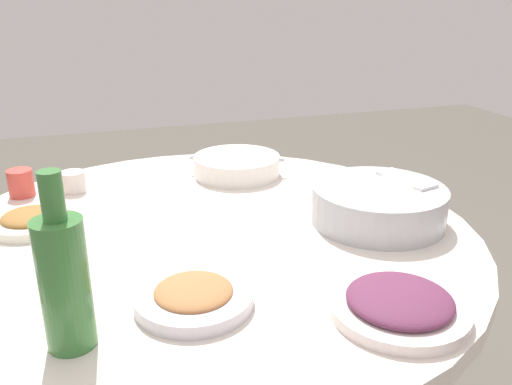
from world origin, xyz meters
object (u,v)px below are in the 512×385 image
round_dining_table (207,270)px  tea_cup_near (21,183)px  dish_eggplant (399,304)px  dish_tofu_braise (194,296)px  rice_bowl (378,204)px  tea_cup_side (73,182)px  green_bottle (64,279)px  soup_bowl (237,166)px  dish_stirfry (31,220)px

round_dining_table → tea_cup_near: tea_cup_near is taller
dish_eggplant → tea_cup_near: 1.04m
dish_tofu_braise → dish_eggplant: dish_eggplant is taller
rice_bowl → tea_cup_side: (-0.69, 0.44, -0.02)m
green_bottle → soup_bowl: bearing=56.2°
round_dining_table → rice_bowl: size_ratio=3.94×
soup_bowl → tea_cup_near: tea_cup_near is taller
dish_eggplant → tea_cup_side: (-0.52, 0.80, 0.01)m
tea_cup_side → round_dining_table: bearing=-52.1°
round_dining_table → tea_cup_side: bearing=127.9°
dish_stirfry → dish_eggplant: size_ratio=0.80×
rice_bowl → dish_tofu_braise: rice_bowl is taller
dish_stirfry → tea_cup_near: size_ratio=2.59×
soup_bowl → tea_cup_side: (-0.47, 0.00, 0.00)m
soup_bowl → rice_bowl: bearing=-63.0°
rice_bowl → tea_cup_near: (-0.82, 0.45, -0.01)m
dish_eggplant → tea_cup_near: (-0.66, 0.81, 0.02)m
dish_eggplant → tea_cup_side: bearing=123.2°
soup_bowl → tea_cup_side: bearing=179.5°
green_bottle → tea_cup_side: size_ratio=4.39×
soup_bowl → dish_tofu_braise: bearing=-112.4°
round_dining_table → rice_bowl: rice_bowl is taller
green_bottle → tea_cup_near: size_ratio=3.90×
rice_bowl → green_bottle: 0.75m
round_dining_table → dish_eggplant: bearing=-61.2°
rice_bowl → dish_tofu_braise: (-0.49, -0.22, -0.03)m
dish_tofu_braise → tea_cup_near: tea_cup_near is taller
tea_cup_near → dish_tofu_braise: bearing=-63.9°
dish_tofu_braise → tea_cup_side: (-0.20, 0.66, 0.01)m
soup_bowl → dish_stirfry: (-0.56, -0.21, -0.01)m
dish_stirfry → dish_tofu_braise: size_ratio=0.90×
round_dining_table → dish_tofu_braise: 0.33m
dish_tofu_braise → rice_bowl: bearing=24.0°
tea_cup_near → tea_cup_side: size_ratio=1.12×
rice_bowl → tea_cup_near: size_ratio=4.31×
round_dining_table → tea_cup_side: 0.48m
round_dining_table → dish_stirfry: 0.43m
soup_bowl → tea_cup_side: 0.47m
dish_stirfry → round_dining_table: bearing=-21.5°
dish_eggplant → rice_bowl: bearing=65.2°
tea_cup_near → tea_cup_side: bearing=-3.6°
round_dining_table → tea_cup_near: bearing=138.1°
rice_bowl → dish_eggplant: 0.40m
round_dining_table → green_bottle: (-0.29, -0.34, 0.22)m
dish_tofu_braise → dish_eggplant: (0.33, -0.14, 0.00)m
rice_bowl → dish_eggplant: (-0.17, -0.36, -0.03)m
rice_bowl → tea_cup_side: rice_bowl is taller
dish_stirfry → green_bottle: (0.09, -0.50, 0.10)m
green_bottle → dish_tofu_braise: bearing=13.8°
dish_tofu_braise → tea_cup_side: 0.69m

